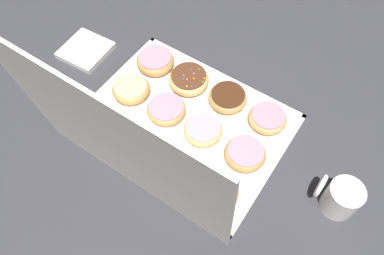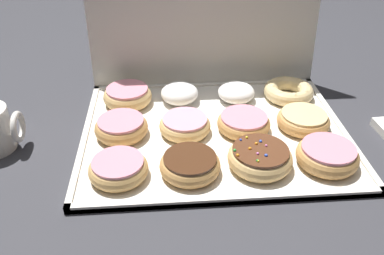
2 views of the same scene
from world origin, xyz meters
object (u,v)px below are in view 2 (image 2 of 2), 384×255
at_px(pink_frosted_donut_0, 118,168).
at_px(pink_frosted_donut_3, 327,155).
at_px(pink_frosted_donut_5, 185,125).
at_px(pink_frosted_donut_4, 121,126).
at_px(cruller_donut_11, 289,91).
at_px(sprinkle_donut_2, 260,157).
at_px(powdered_filled_donut_10, 236,92).
at_px(chocolate_frosted_donut_1, 190,164).
at_px(glazed_ring_donut_7, 304,121).
at_px(pink_frosted_donut_6, 244,123).
at_px(donut_box, 214,133).
at_px(pink_frosted_donut_8, 128,96).
at_px(powdered_filled_donut_9, 180,93).

relative_size(pink_frosted_donut_0, pink_frosted_donut_3, 0.93).
distance_m(pink_frosted_donut_0, pink_frosted_donut_5, 0.18).
height_order(pink_frosted_donut_4, cruller_donut_11, pink_frosted_donut_4).
bearing_deg(pink_frosted_donut_5, cruller_donut_11, 26.94).
xyz_separation_m(sprinkle_donut_2, powdered_filled_donut_10, (-0.00, 0.25, 0.00)).
distance_m(chocolate_frosted_donut_1, glazed_ring_donut_7, 0.29).
height_order(sprinkle_donut_2, pink_frosted_donut_3, sprinkle_donut_2).
xyz_separation_m(pink_frosted_donut_4, pink_frosted_donut_6, (0.26, -0.01, -0.00)).
bearing_deg(glazed_ring_donut_7, donut_box, 178.92).
height_order(sprinkle_donut_2, pink_frosted_donut_6, sprinkle_donut_2).
xyz_separation_m(pink_frosted_donut_3, pink_frosted_donut_8, (-0.39, 0.26, 0.00)).
distance_m(pink_frosted_donut_8, cruller_donut_11, 0.39).
xyz_separation_m(pink_frosted_donut_8, cruller_donut_11, (0.39, -0.00, -0.00)).
bearing_deg(pink_frosted_donut_8, powdered_filled_donut_9, -0.31).
bearing_deg(powdered_filled_donut_10, pink_frosted_donut_8, 179.15).
xyz_separation_m(donut_box, cruller_donut_11, (0.20, 0.13, 0.02)).
bearing_deg(pink_frosted_donut_8, glazed_ring_donut_7, -19.49).
relative_size(pink_frosted_donut_6, powdered_filled_donut_10, 1.31).
bearing_deg(powdered_filled_donut_10, pink_frosted_donut_6, -92.33).
relative_size(pink_frosted_donut_4, powdered_filled_donut_10, 1.28).
bearing_deg(pink_frosted_donut_0, cruller_donut_11, 34.19).
distance_m(pink_frosted_donut_0, pink_frosted_donut_4, 0.14).
distance_m(glazed_ring_donut_7, powdered_filled_donut_9, 0.29).
distance_m(pink_frosted_donut_0, pink_frosted_donut_8, 0.27).
xyz_separation_m(pink_frosted_donut_6, powdered_filled_donut_10, (0.01, 0.13, 0.00)).
distance_m(pink_frosted_donut_0, powdered_filled_donut_10, 0.37).
relative_size(pink_frosted_donut_6, cruller_donut_11, 0.95).
xyz_separation_m(sprinkle_donut_2, pink_frosted_donut_3, (0.13, -0.00, -0.00)).
distance_m(powdered_filled_donut_10, cruller_donut_11, 0.13).
bearing_deg(pink_frosted_donut_3, chocolate_frosted_donut_1, -178.79).
distance_m(chocolate_frosted_donut_1, cruller_donut_11, 0.37).
height_order(pink_frosted_donut_5, powdered_filled_donut_9, powdered_filled_donut_9).
xyz_separation_m(pink_frosted_donut_8, powdered_filled_donut_10, (0.26, -0.00, 0.00)).
bearing_deg(pink_frosted_donut_0, sprinkle_donut_2, 2.13).
bearing_deg(pink_frosted_donut_4, pink_frosted_donut_6, -1.18).
xyz_separation_m(sprinkle_donut_2, pink_frosted_donut_4, (-0.27, 0.13, -0.00)).
xyz_separation_m(donut_box, powdered_filled_donut_9, (-0.07, 0.13, 0.03)).
height_order(glazed_ring_donut_7, powdered_filled_donut_9, powdered_filled_donut_9).
distance_m(pink_frosted_donut_0, pink_frosted_donut_6, 0.29).
relative_size(pink_frosted_donut_8, cruller_donut_11, 0.96).
distance_m(pink_frosted_donut_4, glazed_ring_donut_7, 0.39).
bearing_deg(pink_frosted_donut_8, pink_frosted_donut_4, -92.65).
distance_m(sprinkle_donut_2, pink_frosted_donut_5, 0.18).
xyz_separation_m(pink_frosted_donut_5, pink_frosted_donut_6, (0.13, 0.00, -0.00)).
height_order(pink_frosted_donut_0, pink_frosted_donut_4, pink_frosted_donut_4).
bearing_deg(pink_frosted_donut_4, powdered_filled_donut_9, 44.73).
bearing_deg(glazed_ring_donut_7, chocolate_frosted_donut_1, -153.02).
relative_size(glazed_ring_donut_7, cruller_donut_11, 0.95).
bearing_deg(cruller_donut_11, powdered_filled_donut_9, 179.69).
distance_m(pink_frosted_donut_4, powdered_filled_donut_9, 0.18).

